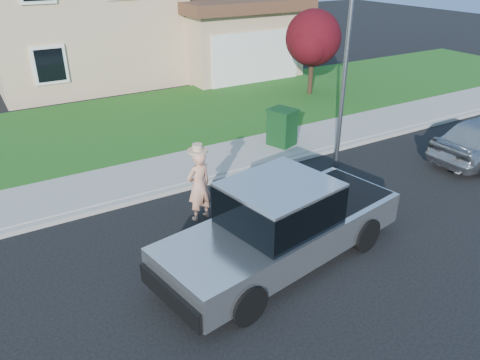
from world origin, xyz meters
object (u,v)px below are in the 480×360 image
trash_bin (282,127)px  street_lamp (346,68)px  pickup_truck (282,225)px  woman (199,184)px  ornamental_tree (314,40)px

trash_bin → street_lamp: street_lamp is taller
pickup_truck → woman: (-0.67, 2.31, 0.06)m
ornamental_tree → trash_bin: (-4.57, -4.30, -1.59)m
pickup_truck → street_lamp: street_lamp is taller
street_lamp → trash_bin: bearing=123.5°
pickup_truck → ornamental_tree: size_ratio=1.62×
pickup_truck → trash_bin: (3.44, 4.83, -0.10)m
woman → ornamental_tree: ornamental_tree is taller
woman → street_lamp: 5.12m
woman → ornamental_tree: bearing=-152.2°
ornamental_tree → street_lamp: 7.43m
ornamental_tree → street_lamp: bearing=-122.6°
woman → trash_bin: woman is taller
ornamental_tree → street_lamp: (-3.99, -6.25, 0.54)m
ornamental_tree → trash_bin: bearing=-136.7°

